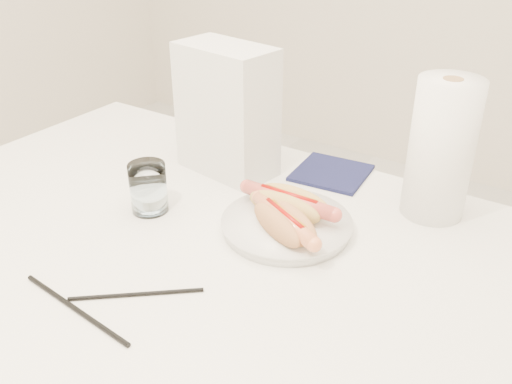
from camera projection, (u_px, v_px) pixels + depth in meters
The scene contains 10 objects.
table at pixel (194, 262), 0.99m from camera, with size 1.20×0.80×0.75m.
plate at pixel (287, 226), 0.97m from camera, with size 0.22×0.22×0.02m, color white.
hotdog_left at pixel (289, 204), 0.97m from camera, with size 0.18×0.07×0.05m.
hotdog_right at pixel (284, 223), 0.92m from camera, with size 0.16×0.12×0.05m.
water_glass at pixel (148, 188), 1.01m from camera, with size 0.07×0.07×0.09m, color white.
chopstick_near at pixel (136, 294), 0.82m from camera, with size 0.01×0.01×0.19m, color black.
chopstick_far at pixel (75, 309), 0.79m from camera, with size 0.01×0.01×0.23m, color black.
napkin_box at pixel (227, 111), 1.12m from camera, with size 0.20×0.11×0.26m, color silver.
navy_napkin at pixel (331, 173), 1.16m from camera, with size 0.14×0.14×0.01m, color #121539.
paper_towel_roll at pixel (441, 149), 0.97m from camera, with size 0.11×0.11×0.25m, color white.
Camera 1 is at (0.54, -0.61, 1.28)m, focal length 39.39 mm.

